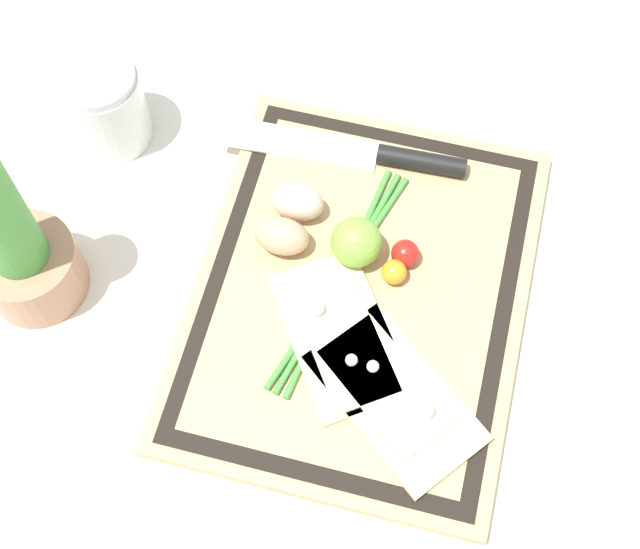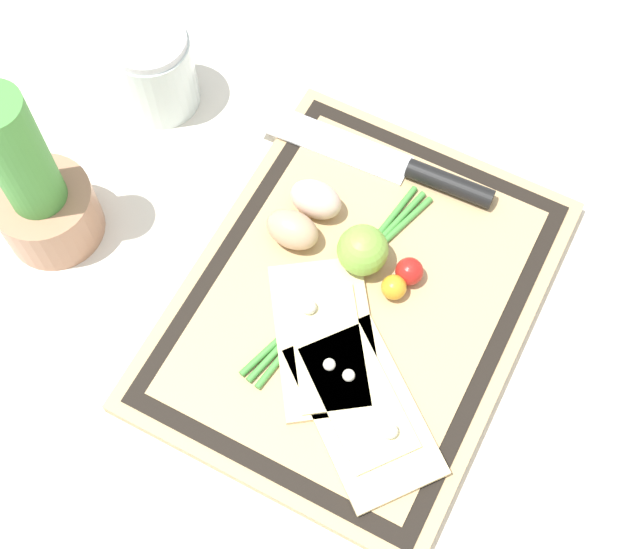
# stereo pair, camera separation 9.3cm
# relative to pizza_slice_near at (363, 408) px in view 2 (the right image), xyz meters

# --- Properties ---
(ground_plane) EXTENTS (6.00, 6.00, 0.00)m
(ground_plane) POSITION_rel_pizza_slice_near_xyz_m (0.11, 0.06, -0.03)
(ground_plane) COLOR silver
(cutting_board) EXTENTS (0.44, 0.35, 0.02)m
(cutting_board) POSITION_rel_pizza_slice_near_xyz_m (0.11, 0.06, -0.02)
(cutting_board) COLOR tan
(cutting_board) RESTS_ON ground_plane
(pizza_slice_near) EXTENTS (0.19, 0.20, 0.02)m
(pizza_slice_near) POSITION_rel_pizza_slice_near_xyz_m (0.00, 0.00, 0.00)
(pizza_slice_near) COLOR beige
(pizza_slice_near) RESTS_ON cutting_board
(pizza_slice_far) EXTENTS (0.20, 0.18, 0.02)m
(pizza_slice_far) POSITION_rel_pizza_slice_near_xyz_m (0.05, 0.07, 0.00)
(pizza_slice_far) COLOR beige
(pizza_slice_far) RESTS_ON cutting_board
(knife) EXTENTS (0.05, 0.28, 0.02)m
(knife) POSITION_rel_pizza_slice_near_xyz_m (0.27, 0.07, 0.00)
(knife) COLOR silver
(knife) RESTS_ON cutting_board
(egg_brown) EXTENTS (0.04, 0.06, 0.04)m
(egg_brown) POSITION_rel_pizza_slice_near_xyz_m (0.14, 0.15, 0.02)
(egg_brown) COLOR tan
(egg_brown) RESTS_ON cutting_board
(egg_pink) EXTENTS (0.04, 0.06, 0.04)m
(egg_pink) POSITION_rel_pizza_slice_near_xyz_m (0.18, 0.15, 0.02)
(egg_pink) COLOR beige
(egg_pink) RESTS_ON cutting_board
(lime) EXTENTS (0.05, 0.05, 0.05)m
(lime) POSITION_rel_pizza_slice_near_xyz_m (0.15, 0.07, 0.02)
(lime) COLOR #7FB742
(lime) RESTS_ON cutting_board
(cherry_tomato_red) EXTENTS (0.03, 0.03, 0.03)m
(cherry_tomato_red) POSITION_rel_pizza_slice_near_xyz_m (0.15, 0.02, 0.01)
(cherry_tomato_red) COLOR red
(cherry_tomato_red) RESTS_ON cutting_board
(cherry_tomato_yellow) EXTENTS (0.03, 0.03, 0.03)m
(cherry_tomato_yellow) POSITION_rel_pizza_slice_near_xyz_m (0.13, 0.03, 0.01)
(cherry_tomato_yellow) COLOR gold
(cherry_tomato_yellow) RESTS_ON cutting_board
(scallion_bunch) EXTENTS (0.29, 0.09, 0.01)m
(scallion_bunch) POSITION_rel_pizza_slice_near_xyz_m (0.11, 0.08, -0.00)
(scallion_bunch) COLOR #47933D
(scallion_bunch) RESTS_ON cutting_board
(herb_pot) EXTENTS (0.11, 0.11, 0.23)m
(herb_pot) POSITION_rel_pizza_slice_near_xyz_m (0.04, 0.40, 0.05)
(herb_pot) COLOR #AD7A5B
(herb_pot) RESTS_ON ground_plane
(sauce_jar) EXTENTS (0.09, 0.09, 0.11)m
(sauce_jar) POSITION_rel_pizza_slice_near_xyz_m (0.24, 0.39, 0.02)
(sauce_jar) COLOR silver
(sauce_jar) RESTS_ON ground_plane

